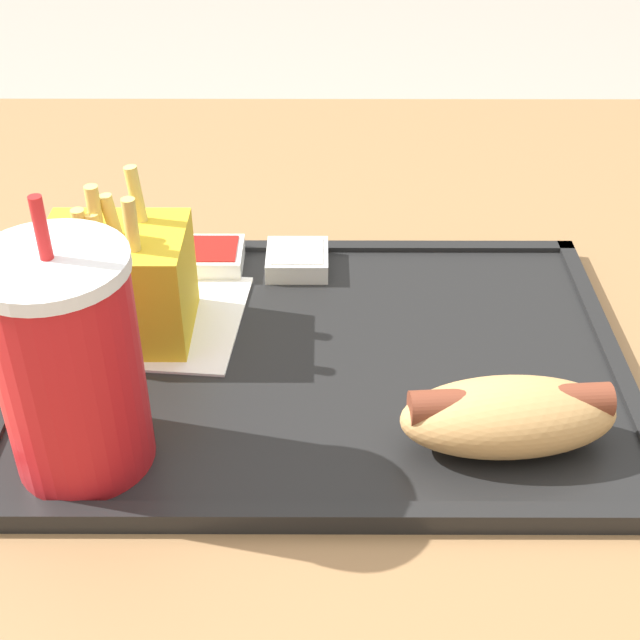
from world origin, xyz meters
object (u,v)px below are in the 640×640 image
sauce_cup_mayo (302,259)px  sauce_cup_ketchup (212,257)px  soda_cup (69,364)px  fries_carton (119,282)px  hot_dog_far (509,415)px

sauce_cup_mayo → sauce_cup_ketchup: (0.07, -0.00, 0.00)m
soda_cup → fries_carton: 0.13m
hot_dog_far → sauce_cup_mayo: (0.13, -0.20, -0.02)m
hot_dog_far → sauce_cup_mayo: size_ratio=2.76×
fries_carton → sauce_cup_ketchup: fries_carton is taller
sauce_cup_mayo → sauce_cup_ketchup: 0.07m
soda_cup → sauce_cup_mayo: 0.25m
hot_dog_far → sauce_cup_ketchup: bearing=-46.2°
sauce_cup_ketchup → sauce_cup_mayo: bearing=177.2°
fries_carton → hot_dog_far: bearing=154.9°
soda_cup → fries_carton: size_ratio=1.47×
sauce_cup_ketchup → fries_carton: bearing=59.0°
fries_carton → sauce_cup_mayo: bearing=-145.6°
hot_dog_far → sauce_cup_ketchup: size_ratio=2.76×
fries_carton → sauce_cup_ketchup: 0.11m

